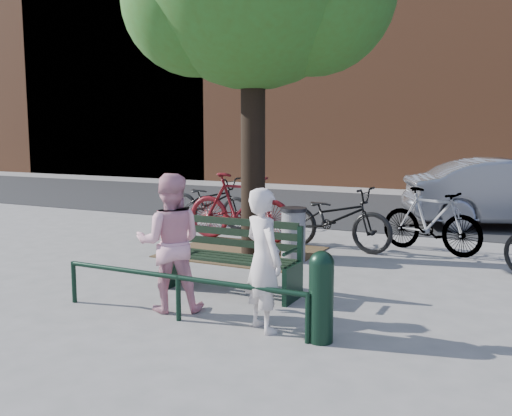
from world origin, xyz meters
The scene contains 14 objects.
ground centered at (0.00, 0.00, 0.00)m, with size 90.00×90.00×0.00m, color gray.
dirt_pit centered at (-1.00, 2.20, 0.01)m, with size 2.40×2.00×0.02m, color brown.
road centered at (0.00, 8.50, 0.01)m, with size 40.00×7.00×0.01m, color black.
townhouse_row centered at (0.17, 16.00, 6.25)m, with size 45.00×4.00×14.00m.
park_bench centered at (0.00, 0.08, 0.48)m, with size 1.74×0.54×0.97m.
guard_railing centered at (0.00, -1.20, 0.40)m, with size 3.06×0.06×0.51m.
person_left centered at (0.95, -1.05, 0.74)m, with size 0.54×0.35×1.48m, color beige.
person_right centered at (-0.29, -0.92, 0.79)m, with size 0.77×0.60×1.58m, color pink.
bollard centered at (1.60, -1.11, 0.49)m, with size 0.24×0.24×0.91m.
litter_bin centered at (0.01, 2.00, 0.43)m, with size 0.42×0.42×0.85m.
bicycle_a centered at (-2.84, 4.20, 0.54)m, with size 0.72×2.05×1.08m, color black.
bicycle_b centered at (-1.55, 3.13, 0.63)m, with size 0.60×2.11×1.27m, color #5A0C12.
bicycle_c centered at (0.30, 3.14, 0.55)m, with size 0.73×2.10×1.11m, color black.
bicycle_d centered at (1.84, 3.63, 0.55)m, with size 0.51×1.82×1.09m, color gray.
Camera 1 is at (3.41, -6.19, 2.05)m, focal length 40.00 mm.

